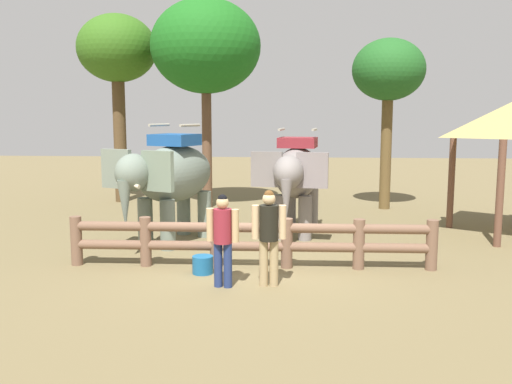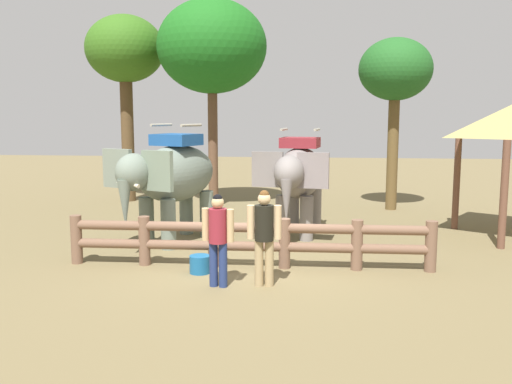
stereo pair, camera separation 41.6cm
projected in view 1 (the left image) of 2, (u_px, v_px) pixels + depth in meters
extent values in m
plane|color=brown|center=(250.00, 270.00, 11.51)|extent=(60.00, 60.00, 0.00)
cylinder|color=brown|center=(76.00, 241.00, 11.85)|extent=(0.24, 0.24, 1.05)
cylinder|color=brown|center=(146.00, 242.00, 11.77)|extent=(0.24, 0.24, 1.05)
cylinder|color=brown|center=(216.00, 242.00, 11.70)|extent=(0.24, 0.24, 1.05)
cylinder|color=brown|center=(287.00, 243.00, 11.62)|extent=(0.24, 0.24, 1.05)
cylinder|color=brown|center=(359.00, 244.00, 11.54)|extent=(0.24, 0.24, 1.05)
cylinder|color=brown|center=(432.00, 245.00, 11.46)|extent=(0.24, 0.24, 1.05)
cylinder|color=brown|center=(251.00, 246.00, 11.67)|extent=(7.46, 0.34, 0.20)
cylinder|color=brown|center=(251.00, 228.00, 11.61)|extent=(7.46, 0.34, 0.20)
cylinder|color=slate|center=(168.00, 225.00, 13.16)|extent=(0.36, 0.36, 1.20)
cylinder|color=slate|center=(145.00, 222.00, 13.45)|extent=(0.36, 0.36, 1.20)
cylinder|color=slate|center=(205.00, 214.00, 14.58)|extent=(0.36, 0.36, 1.20)
cylinder|color=slate|center=(184.00, 212.00, 14.88)|extent=(0.36, 0.36, 1.20)
ellipsoid|color=slate|center=(175.00, 174.00, 13.86)|extent=(2.16, 2.96, 1.40)
ellipsoid|color=slate|center=(133.00, 173.00, 12.43)|extent=(1.06, 1.13, 0.86)
cube|color=slate|center=(158.00, 171.00, 12.26)|extent=(0.78, 0.42, 0.90)
cube|color=slate|center=(116.00, 169.00, 12.78)|extent=(0.78, 0.42, 0.90)
cone|color=slate|center=(125.00, 205.00, 12.25)|extent=(0.32, 0.32, 1.10)
cone|color=beige|center=(133.00, 185.00, 12.19)|extent=(0.37, 0.23, 0.15)
cone|color=beige|center=(121.00, 184.00, 12.34)|extent=(0.37, 0.23, 0.15)
cube|color=#1D4F93|center=(175.00, 140.00, 13.74)|extent=(1.29, 1.23, 0.28)
cylinder|color=#A59E8C|center=(190.00, 125.00, 13.49)|extent=(0.38, 0.77, 0.07)
cylinder|color=#A59E8C|center=(159.00, 125.00, 13.90)|extent=(0.38, 0.77, 0.07)
cylinder|color=slate|center=(305.00, 218.00, 14.17)|extent=(0.34, 0.34, 1.15)
cylinder|color=slate|center=(281.00, 217.00, 14.30)|extent=(0.34, 0.34, 1.15)
cylinder|color=slate|center=(312.00, 208.00, 15.66)|extent=(0.34, 0.34, 1.15)
cylinder|color=slate|center=(290.00, 207.00, 15.80)|extent=(0.34, 0.34, 1.15)
ellipsoid|color=slate|center=(297.00, 173.00, 14.83)|extent=(1.50, 2.72, 1.34)
ellipsoid|color=slate|center=(288.00, 172.00, 13.33)|extent=(0.85, 0.95, 0.82)
cube|color=gray|center=(312.00, 170.00, 13.31)|extent=(0.77, 0.22, 0.86)
cube|color=slate|center=(267.00, 169.00, 13.55)|extent=(0.77, 0.22, 0.86)
cone|color=slate|center=(286.00, 201.00, 13.13)|extent=(0.31, 0.31, 1.05)
cube|color=maroon|center=(298.00, 142.00, 14.72)|extent=(1.09, 0.99, 0.27)
cylinder|color=#A59E8C|center=(314.00, 130.00, 14.58)|extent=(0.18, 0.78, 0.07)
cylinder|color=#A59E8C|center=(281.00, 129.00, 14.76)|extent=(0.18, 0.78, 0.07)
cylinder|color=tan|center=(274.00, 263.00, 10.42)|extent=(0.17, 0.17, 0.87)
cylinder|color=tan|center=(264.00, 263.00, 10.42)|extent=(0.17, 0.17, 0.87)
cylinder|color=black|center=(269.00, 223.00, 10.32)|extent=(0.37, 0.37, 0.66)
cylinder|color=tan|center=(282.00, 222.00, 10.31)|extent=(0.14, 0.14, 0.63)
cylinder|color=tan|center=(255.00, 222.00, 10.32)|extent=(0.14, 0.14, 0.63)
sphere|color=tan|center=(269.00, 199.00, 10.25)|extent=(0.24, 0.24, 0.24)
sphere|color=#593819|center=(269.00, 195.00, 10.24)|extent=(0.19, 0.19, 0.19)
cylinder|color=navy|center=(228.00, 265.00, 10.32)|extent=(0.16, 0.16, 0.84)
cylinder|color=navy|center=(218.00, 265.00, 10.37)|extent=(0.16, 0.16, 0.84)
cylinder|color=maroon|center=(223.00, 226.00, 10.24)|extent=(0.39, 0.39, 0.64)
cylinder|color=tan|center=(235.00, 226.00, 10.19)|extent=(0.14, 0.14, 0.61)
cylinder|color=tan|center=(210.00, 225.00, 10.29)|extent=(0.14, 0.14, 0.61)
sphere|color=tan|center=(222.00, 203.00, 10.18)|extent=(0.23, 0.23, 0.23)
sphere|color=black|center=(222.00, 199.00, 10.17)|extent=(0.18, 0.18, 0.18)
cylinder|color=brown|center=(451.00, 182.00, 15.64)|extent=(0.18, 0.18, 2.60)
cylinder|color=brown|center=(500.00, 194.00, 13.36)|extent=(0.18, 0.18, 2.60)
cylinder|color=brown|center=(386.00, 150.00, 18.69)|extent=(0.36, 0.36, 3.98)
ellipsoid|color=#1F571F|center=(389.00, 70.00, 18.32)|extent=(2.39, 2.39, 2.03)
cylinder|color=brown|center=(120.00, 137.00, 20.20)|extent=(0.46, 0.46, 4.73)
ellipsoid|color=#316018|center=(117.00, 48.00, 19.76)|extent=(2.81, 2.81, 2.39)
cylinder|color=brown|center=(207.00, 143.00, 18.96)|extent=(0.33, 0.33, 4.42)
ellipsoid|color=#195F19|center=(206.00, 46.00, 18.51)|extent=(3.67, 3.67, 3.12)
cylinder|color=#19598C|center=(203.00, 265.00, 11.25)|extent=(0.42, 0.42, 0.36)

